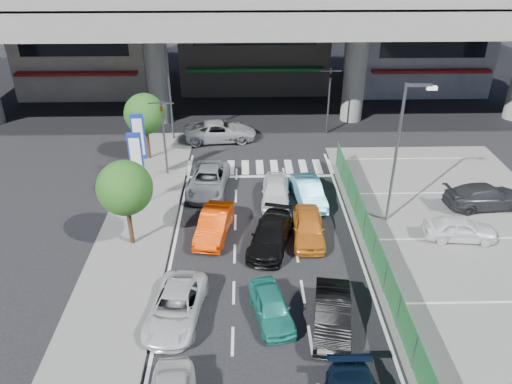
{
  "coord_description": "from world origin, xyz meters",
  "views": [
    {
      "loc": [
        -1.0,
        -17.84,
        15.31
      ],
      "look_at": [
        -0.43,
        5.88,
        2.03
      ],
      "focal_mm": 35.0,
      "sensor_mm": 36.0,
      "label": 1
    }
  ],
  "objects_px": {
    "signboard_near": "(136,159)",
    "traffic_light_right": "(330,85)",
    "tree_near": "(125,188)",
    "taxi_orange_right": "(309,227)",
    "signboard_far": "(139,139)",
    "hatch_black_mid_right": "(332,315)",
    "street_lamp_left": "(171,79)",
    "sedan_white_front_mid": "(275,191)",
    "kei_truck_front_right": "(308,192)",
    "sedan_white_mid_left": "(176,307)",
    "parked_sedan_dgrey": "(486,196)",
    "tree_far": "(145,114)",
    "sedan_black_mid": "(271,235)",
    "taxi_orange_left": "(214,224)",
    "wagon_silver_front_left": "(208,181)",
    "traffic_light_left": "(162,119)",
    "street_lamp_right": "(401,144)",
    "taxi_teal_mid": "(272,307)",
    "crossing_wagon_silver": "(220,131)",
    "parked_sedan_white": "(460,228)",
    "traffic_cone": "(377,249)"
  },
  "relations": [
    {
      "from": "hatch_black_mid_right",
      "to": "sedan_white_front_mid",
      "type": "distance_m",
      "value": 10.83
    },
    {
      "from": "signboard_near",
      "to": "crossing_wagon_silver",
      "type": "height_order",
      "value": "signboard_near"
    },
    {
      "from": "signboard_far",
      "to": "taxi_teal_mid",
      "type": "height_order",
      "value": "signboard_far"
    },
    {
      "from": "hatch_black_mid_right",
      "to": "parked_sedan_white",
      "type": "bearing_deg",
      "value": 47.98
    },
    {
      "from": "traffic_light_left",
      "to": "kei_truck_front_right",
      "type": "bearing_deg",
      "value": -22.88
    },
    {
      "from": "signboard_near",
      "to": "traffic_light_right",
      "type": "bearing_deg",
      "value": 40.91
    },
    {
      "from": "sedan_black_mid",
      "to": "taxi_orange_right",
      "type": "height_order",
      "value": "taxi_orange_right"
    },
    {
      "from": "tree_far",
      "to": "sedan_white_mid_left",
      "type": "xyz_separation_m",
      "value": [
        3.76,
        -16.1,
        -2.75
      ]
    },
    {
      "from": "taxi_orange_right",
      "to": "traffic_cone",
      "type": "xyz_separation_m",
      "value": [
        3.32,
        -1.67,
        -0.27
      ]
    },
    {
      "from": "traffic_light_right",
      "to": "parked_sedan_dgrey",
      "type": "xyz_separation_m",
      "value": [
        7.63,
        -11.71,
        -3.17
      ]
    },
    {
      "from": "traffic_light_left",
      "to": "wagon_silver_front_left",
      "type": "height_order",
      "value": "traffic_light_left"
    },
    {
      "from": "signboard_far",
      "to": "street_lamp_left",
      "type": "bearing_deg",
      "value": 79.69
    },
    {
      "from": "wagon_silver_front_left",
      "to": "street_lamp_left",
      "type": "bearing_deg",
      "value": 115.44
    },
    {
      "from": "traffic_light_left",
      "to": "parked_sedan_white",
      "type": "bearing_deg",
      "value": -25.71
    },
    {
      "from": "traffic_light_left",
      "to": "taxi_orange_right",
      "type": "relative_size",
      "value": 1.28
    },
    {
      "from": "tree_near",
      "to": "sedan_white_front_mid",
      "type": "relative_size",
      "value": 1.19
    },
    {
      "from": "street_lamp_right",
      "to": "sedan_white_front_mid",
      "type": "xyz_separation_m",
      "value": [
        -6.37,
        2.39,
        -4.08
      ]
    },
    {
      "from": "taxi_orange_left",
      "to": "hatch_black_mid_right",
      "type": "bearing_deg",
      "value": -43.79
    },
    {
      "from": "street_lamp_left",
      "to": "taxi_orange_left",
      "type": "height_order",
      "value": "street_lamp_left"
    },
    {
      "from": "sedan_white_mid_left",
      "to": "traffic_cone",
      "type": "relative_size",
      "value": 6.4
    },
    {
      "from": "tree_far",
      "to": "crossing_wagon_silver",
      "type": "relative_size",
      "value": 0.88
    },
    {
      "from": "hatch_black_mid_right",
      "to": "street_lamp_left",
      "type": "bearing_deg",
      "value": 122.65
    },
    {
      "from": "sedan_white_front_mid",
      "to": "sedan_black_mid",
      "type": "bearing_deg",
      "value": -92.05
    },
    {
      "from": "traffic_light_left",
      "to": "tree_far",
      "type": "relative_size",
      "value": 1.08
    },
    {
      "from": "sedan_black_mid",
      "to": "parked_sedan_dgrey",
      "type": "xyz_separation_m",
      "value": [
        12.85,
        3.62,
        0.1
      ]
    },
    {
      "from": "sedan_white_mid_left",
      "to": "parked_sedan_dgrey",
      "type": "xyz_separation_m",
      "value": [
        17.17,
        8.89,
        0.13
      ]
    },
    {
      "from": "signboard_far",
      "to": "taxi_orange_right",
      "type": "relative_size",
      "value": 1.16
    },
    {
      "from": "hatch_black_mid_right",
      "to": "wagon_silver_front_left",
      "type": "height_order",
      "value": "same"
    },
    {
      "from": "parked_sedan_white",
      "to": "sedan_white_front_mid",
      "type": "bearing_deg",
      "value": 71.52
    },
    {
      "from": "hatch_black_mid_right",
      "to": "kei_truck_front_right",
      "type": "bearing_deg",
      "value": 97.79
    },
    {
      "from": "traffic_light_right",
      "to": "taxi_orange_left",
      "type": "distance_m",
      "value": 16.75
    },
    {
      "from": "tree_near",
      "to": "sedan_white_mid_left",
      "type": "relative_size",
      "value": 1.05
    },
    {
      "from": "traffic_light_left",
      "to": "signboard_far",
      "type": "height_order",
      "value": "traffic_light_left"
    },
    {
      "from": "signboard_near",
      "to": "parked_sedan_white",
      "type": "distance_m",
      "value": 18.16
    },
    {
      "from": "crossing_wagon_silver",
      "to": "wagon_silver_front_left",
      "type": "bearing_deg",
      "value": 171.52
    },
    {
      "from": "kei_truck_front_right",
      "to": "taxi_teal_mid",
      "type": "bearing_deg",
      "value": -113.38
    },
    {
      "from": "taxi_orange_left",
      "to": "sedan_white_front_mid",
      "type": "bearing_deg",
      "value": 55.45
    },
    {
      "from": "sedan_white_front_mid",
      "to": "kei_truck_front_right",
      "type": "xyz_separation_m",
      "value": [
        1.97,
        -0.18,
        -0.01
      ]
    },
    {
      "from": "street_lamp_right",
      "to": "taxi_orange_right",
      "type": "xyz_separation_m",
      "value": [
        -4.83,
        -1.65,
        -4.08
      ]
    },
    {
      "from": "signboard_far",
      "to": "sedan_white_mid_left",
      "type": "height_order",
      "value": "signboard_far"
    },
    {
      "from": "tree_near",
      "to": "crossing_wagon_silver",
      "type": "bearing_deg",
      "value": 73.35
    },
    {
      "from": "wagon_silver_front_left",
      "to": "traffic_cone",
      "type": "xyz_separation_m",
      "value": [
        8.99,
        -7.13,
        -0.27
      ]
    },
    {
      "from": "sedan_black_mid",
      "to": "kei_truck_front_right",
      "type": "relative_size",
      "value": 1.1
    },
    {
      "from": "sedan_white_front_mid",
      "to": "parked_sedan_white",
      "type": "height_order",
      "value": "sedan_white_front_mid"
    },
    {
      "from": "sedan_white_front_mid",
      "to": "parked_sedan_white",
      "type": "relative_size",
      "value": 1.07
    },
    {
      "from": "signboard_far",
      "to": "tree_far",
      "type": "distance_m",
      "value": 3.53
    },
    {
      "from": "sedan_black_mid",
      "to": "signboard_far",
      "type": "bearing_deg",
      "value": 151.72
    },
    {
      "from": "crossing_wagon_silver",
      "to": "parked_sedan_white",
      "type": "bearing_deg",
      "value": -141.29
    },
    {
      "from": "street_lamp_right",
      "to": "wagon_silver_front_left",
      "type": "height_order",
      "value": "street_lamp_right"
    },
    {
      "from": "tree_near",
      "to": "taxi_orange_right",
      "type": "relative_size",
      "value": 1.19
    }
  ]
}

